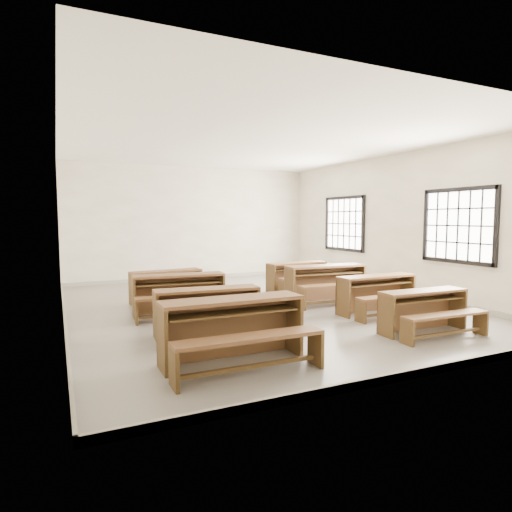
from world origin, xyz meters
name	(u,v)px	position (x,y,z in m)	size (l,w,h in m)	color
room	(260,198)	(0.09, 0.00, 2.14)	(8.50, 8.50, 3.20)	slate
desk_set_0	(234,326)	(-1.67, -2.95, 0.46)	(1.75, 0.92, 0.78)	brown
desk_set_1	(208,308)	(-1.55, -1.64, 0.41)	(1.62, 0.94, 0.70)	brown
desk_set_2	(180,291)	(-1.58, -0.12, 0.43)	(1.70, 0.99, 0.73)	brown
desk_set_3	(167,284)	(-1.51, 1.11, 0.39)	(1.56, 0.94, 0.66)	brown
desk_set_4	(425,308)	(1.48, -2.90, 0.38)	(1.47, 0.80, 0.65)	brown
desk_set_5	(378,291)	(1.75, -1.55, 0.41)	(1.57, 0.83, 0.70)	brown
desk_set_6	(327,281)	(1.51, -0.26, 0.45)	(1.76, 0.99, 0.77)	brown
desk_set_7	(298,274)	(1.67, 1.19, 0.40)	(1.60, 0.94, 0.69)	brown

